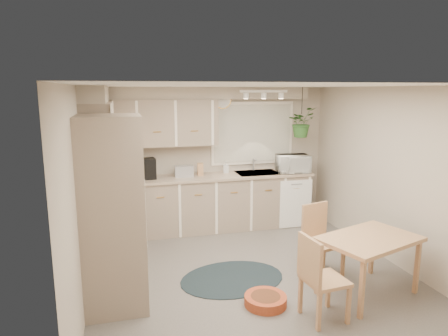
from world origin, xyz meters
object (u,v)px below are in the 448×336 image
at_px(chair_left, 325,278).
at_px(microwave, 293,162).
at_px(dining_table, 368,266).
at_px(braided_rug, 232,278).
at_px(pet_bed, 265,300).
at_px(chair_back, 324,241).

relative_size(chair_left, microwave, 1.66).
bearing_deg(dining_table, chair_left, -154.92).
xyz_separation_m(braided_rug, microwave, (1.59, 1.79, 1.12)).
bearing_deg(pet_bed, braided_rug, 105.20).
distance_m(chair_back, pet_bed, 1.19).
relative_size(chair_left, braided_rug, 0.68).
relative_size(dining_table, microwave, 2.01).
height_order(dining_table, chair_back, chair_back).
distance_m(pet_bed, microwave, 3.05).
xyz_separation_m(chair_left, braided_rug, (-0.68, 1.09, -0.45)).
height_order(dining_table, chair_left, chair_left).
distance_m(chair_back, microwave, 2.11).
height_order(chair_left, chair_back, chair_left).
height_order(chair_back, pet_bed, chair_back).
xyz_separation_m(dining_table, pet_bed, (-1.24, 0.05, -0.29)).
distance_m(dining_table, braided_rug, 1.64).
height_order(dining_table, microwave, microwave).
xyz_separation_m(dining_table, chair_back, (-0.25, 0.58, 0.11)).
bearing_deg(dining_table, pet_bed, 177.78).
bearing_deg(pet_bed, chair_left, -38.57).
distance_m(chair_left, microwave, 3.09).
distance_m(dining_table, pet_bed, 1.27).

